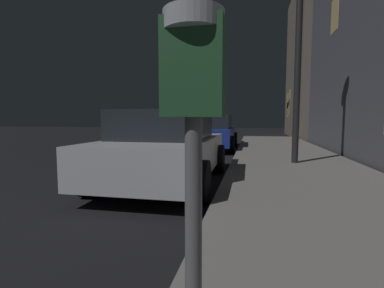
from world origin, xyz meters
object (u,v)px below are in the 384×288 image
at_px(car_blue, 212,132).
at_px(street_lamp, 299,25).
at_px(car_silver, 166,148).
at_px(parking_meter, 193,127).

height_order(car_blue, street_lamp, street_lamp).
bearing_deg(car_blue, car_silver, -90.00).
bearing_deg(car_blue, street_lamp, -57.07).
height_order(parking_meter, car_silver, parking_meter).
bearing_deg(parking_meter, car_blue, 97.75).
relative_size(parking_meter, street_lamp, 0.28).
relative_size(parking_meter, car_blue, 0.32).
distance_m(parking_meter, car_silver, 4.69).
distance_m(parking_meter, street_lamp, 7.17).
bearing_deg(street_lamp, car_blue, 122.93).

